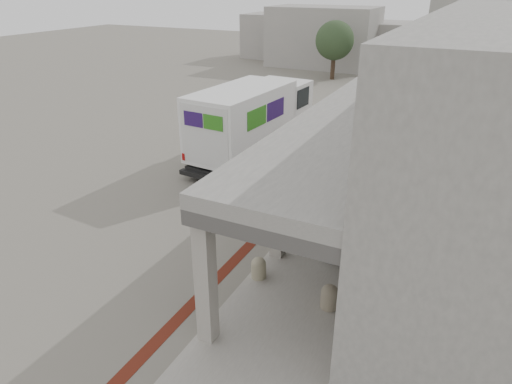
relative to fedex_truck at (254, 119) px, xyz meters
The scene contains 12 objects.
ground 8.63m from the fedex_truck, 72.60° to the right, with size 120.00×120.00×0.00m, color slate.
bike_lane_stripe 7.23m from the fedex_truck, 59.77° to the right, with size 0.35×40.00×0.01m, color #571C11.
sidewalk 10.51m from the fedex_truck, 50.96° to the right, with size 4.40×28.00×0.12m, color gray.
transit_building 10.11m from the fedex_truck, 20.74° to the right, with size 7.60×17.00×7.00m.
distant_backdrop 27.86m from the fedex_truck, 90.67° to the left, with size 28.00×10.00×6.50m.
tree_left 20.16m from the fedex_truck, 97.09° to the left, with size 3.20×3.20×4.80m.
tree_mid 22.46m from the fedex_truck, 78.37° to the left, with size 3.20×3.20×4.80m.
fedex_truck is the anchor object (origin of this frame).
bench 9.14m from the fedex_truck, 46.80° to the right, with size 0.49×1.76×0.41m.
bollard_near 10.10m from the fedex_truck, 62.47° to the right, with size 0.42×0.42×0.64m.
bollard_far 11.56m from the fedex_truck, 53.53° to the right, with size 0.45×0.45×0.67m.
utility_cabinet 12.08m from the fedex_truck, 51.24° to the right, with size 0.40×0.54×0.90m, color gray.
Camera 1 is at (6.81, -10.46, 7.80)m, focal length 32.00 mm.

